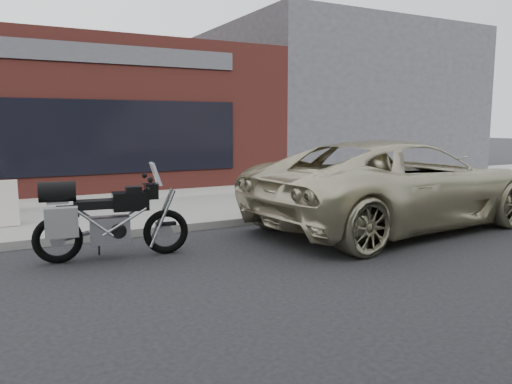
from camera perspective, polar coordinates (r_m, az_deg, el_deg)
ground at (r=6.44m, az=7.87°, el=-10.97°), size 120.00×120.00×0.00m
near_sidewalk at (r=12.61m, az=-11.16°, el=-1.39°), size 44.00×6.00×0.15m
storefront at (r=18.97m, az=-23.52°, el=7.77°), size 14.00×10.07×4.50m
neighbour_building at (r=23.32m, az=7.68°, el=10.09°), size 10.00×10.00×6.00m
motorcycle at (r=7.93m, az=-17.13°, el=-2.93°), size 2.32×0.76×1.47m
minivan at (r=10.29m, az=15.80°, el=0.88°), size 6.50×3.43×1.74m
sandwich_sign at (r=10.58m, az=-26.95°, el=-1.10°), size 0.54×0.50×0.86m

